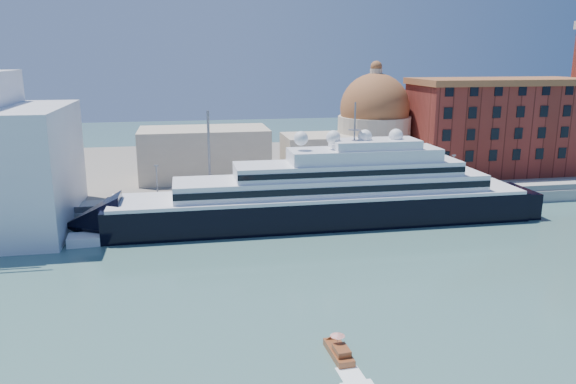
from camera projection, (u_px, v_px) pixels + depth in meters
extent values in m
plane|color=#3A6561|center=(359.00, 268.00, 83.20)|extent=(400.00, 400.00, 0.00)
cube|color=gray|center=(309.00, 202.00, 115.36)|extent=(180.00, 10.00, 2.50)
cube|color=slate|center=(276.00, 166.00, 154.57)|extent=(260.00, 72.00, 2.00)
cube|color=slate|center=(314.00, 199.00, 110.63)|extent=(180.00, 0.10, 1.20)
cube|color=black|center=(321.00, 212.00, 104.64)|extent=(77.97, 12.00, 6.50)
cone|color=black|center=(92.00, 224.00, 97.28)|extent=(10.00, 12.00, 12.00)
cube|color=black|center=(511.00, 203.00, 111.68)|extent=(6.00, 11.00, 6.00)
cube|color=white|center=(322.00, 194.00, 103.81)|extent=(75.98, 12.20, 0.60)
cube|color=white|center=(332.00, 184.00, 103.74)|extent=(57.98, 10.00, 3.00)
cube|color=black|center=(340.00, 190.00, 98.96)|extent=(57.98, 0.15, 1.20)
cube|color=white|center=(348.00, 169.00, 103.61)|extent=(41.99, 9.00, 2.60)
cube|color=white|center=(364.00, 155.00, 103.55)|extent=(27.99, 8.00, 2.40)
cube|color=white|center=(375.00, 144.00, 103.44)|extent=(15.99, 7.00, 1.60)
cylinder|color=slate|center=(355.00, 122.00, 101.72)|extent=(0.30, 0.30, 7.00)
sphere|color=white|center=(301.00, 138.00, 100.59)|extent=(2.60, 2.60, 2.60)
sphere|color=white|center=(333.00, 137.00, 101.67)|extent=(2.60, 2.60, 2.60)
sphere|color=white|center=(365.00, 137.00, 102.75)|extent=(2.60, 2.60, 2.60)
sphere|color=white|center=(396.00, 136.00, 103.82)|extent=(2.60, 2.60, 2.60)
cube|color=white|center=(108.00, 238.00, 94.61)|extent=(13.23, 5.33, 1.72)
cube|color=white|center=(121.00, 229.00, 94.83)|extent=(4.51, 3.03, 1.29)
cube|color=brown|center=(339.00, 353.00, 58.85)|extent=(2.08, 5.43, 0.89)
cube|color=brown|center=(342.00, 351.00, 57.84)|extent=(1.55, 2.30, 0.71)
cylinder|color=slate|center=(337.00, 341.00, 59.01)|extent=(0.05, 0.05, 1.42)
cone|color=red|center=(338.00, 334.00, 58.82)|extent=(1.60, 1.60, 0.36)
cube|color=maroon|center=(497.00, 129.00, 139.09)|extent=(42.00, 18.00, 22.00)
cube|color=brown|center=(502.00, 81.00, 136.35)|extent=(43.00, 19.00, 1.50)
cylinder|color=beige|center=(373.00, 144.00, 140.38)|extent=(18.00, 18.00, 14.00)
sphere|color=brown|center=(375.00, 108.00, 138.25)|extent=(17.00, 17.00, 17.00)
cylinder|color=beige|center=(376.00, 75.00, 136.35)|extent=(3.00, 3.00, 3.00)
cube|color=beige|center=(321.00, 155.00, 136.44)|extent=(18.00, 14.00, 10.00)
cube|color=beige|center=(204.00, 154.00, 133.09)|extent=(30.00, 16.00, 12.00)
cylinder|color=slate|center=(157.00, 187.00, 105.87)|extent=(0.24, 0.24, 8.00)
cube|color=slate|center=(156.00, 166.00, 104.90)|extent=(0.80, 0.30, 0.25)
cylinder|color=slate|center=(312.00, 181.00, 111.25)|extent=(0.24, 0.24, 8.00)
cube|color=slate|center=(312.00, 160.00, 110.28)|extent=(0.80, 0.30, 0.25)
cylinder|color=slate|center=(453.00, 175.00, 116.64)|extent=(0.24, 0.24, 8.00)
cube|color=slate|center=(454.00, 155.00, 115.66)|extent=(0.80, 0.30, 0.25)
cylinder|color=slate|center=(209.00, 157.00, 108.39)|extent=(0.50, 0.50, 18.00)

